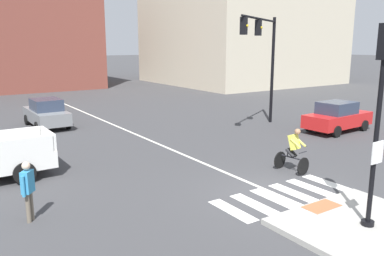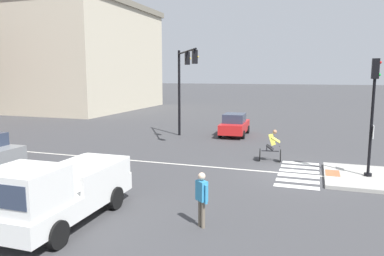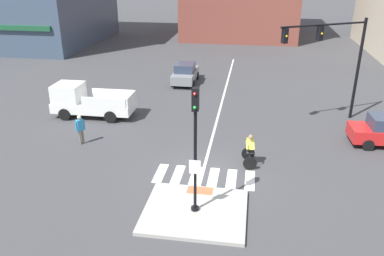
% 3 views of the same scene
% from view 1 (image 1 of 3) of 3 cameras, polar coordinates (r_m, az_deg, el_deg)
% --- Properties ---
extents(ground_plane, '(300.00, 300.00, 0.00)m').
position_cam_1_polar(ground_plane, '(13.04, 12.69, -9.30)').
color(ground_plane, '#3D3D3F').
extents(traffic_island, '(4.03, 3.55, 0.15)m').
position_cam_1_polar(traffic_island, '(11.34, 23.97, -13.03)').
color(traffic_island, '#A3A099').
rests_on(traffic_island, ground).
extents(tactile_pad_front, '(1.10, 0.60, 0.01)m').
position_cam_1_polar(tactile_pad_front, '(12.04, 18.22, -10.68)').
color(tactile_pad_front, '#DB5B38').
rests_on(tactile_pad_front, traffic_island).
extents(signal_pole, '(0.44, 0.38, 5.01)m').
position_cam_1_polar(signal_pole, '(10.47, 25.44, 2.50)').
color(signal_pole, black).
rests_on(signal_pole, traffic_island).
extents(crosswalk_stripe_a, '(0.44, 1.80, 0.01)m').
position_cam_1_polar(crosswalk_stripe_a, '(11.62, 5.86, -11.77)').
color(crosswalk_stripe_a, silver).
rests_on(crosswalk_stripe_a, ground).
extents(crosswalk_stripe_b, '(0.44, 1.80, 0.01)m').
position_cam_1_polar(crosswalk_stripe_b, '(12.13, 8.97, -10.80)').
color(crosswalk_stripe_b, silver).
rests_on(crosswalk_stripe_b, ground).
extents(crosswalk_stripe_c, '(0.44, 1.80, 0.01)m').
position_cam_1_polar(crosswalk_stripe_c, '(12.67, 11.80, -9.89)').
color(crosswalk_stripe_c, silver).
rests_on(crosswalk_stripe_c, ground).
extents(crosswalk_stripe_d, '(0.44, 1.80, 0.01)m').
position_cam_1_polar(crosswalk_stripe_d, '(13.25, 14.37, -9.03)').
color(crosswalk_stripe_d, silver).
rests_on(crosswalk_stripe_d, ground).
extents(crosswalk_stripe_e, '(0.44, 1.80, 0.01)m').
position_cam_1_polar(crosswalk_stripe_e, '(13.85, 16.72, -8.23)').
color(crosswalk_stripe_e, silver).
rests_on(crosswalk_stripe_e, ground).
extents(crosswalk_stripe_f, '(0.44, 1.80, 0.01)m').
position_cam_1_polar(crosswalk_stripe_f, '(14.47, 18.85, -7.49)').
color(crosswalk_stripe_f, silver).
rests_on(crosswalk_stripe_f, ground).
extents(lane_centre_line, '(0.14, 28.00, 0.01)m').
position_cam_1_polar(lane_centre_line, '(20.82, -7.79, -1.05)').
color(lane_centre_line, silver).
rests_on(lane_centre_line, ground).
extents(traffic_light_mast, '(5.08, 3.04, 6.20)m').
position_cam_1_polar(traffic_light_mast, '(22.37, 10.41, 11.06)').
color(traffic_light_mast, black).
rests_on(traffic_light_mast, ground).
extents(building_corner_right, '(19.60, 18.80, 13.20)m').
position_cam_1_polar(building_corner_right, '(50.41, 7.07, 14.17)').
color(building_corner_right, beige).
rests_on(building_corner_right, ground).
extents(building_far_block, '(14.77, 18.34, 12.89)m').
position_cam_1_polar(building_far_block, '(49.74, -24.25, 13.08)').
color(building_far_block, brown).
rests_on(building_far_block, ground).
extents(car_red_cross_right, '(4.18, 2.00, 1.64)m').
position_cam_1_polar(car_red_cross_right, '(22.82, 20.26, 1.53)').
color(car_red_cross_right, red).
rests_on(car_red_cross_right, ground).
extents(car_grey_westbound_distant, '(1.88, 4.12, 1.64)m').
position_cam_1_polar(car_grey_westbound_distant, '(24.05, -20.29, 2.04)').
color(car_grey_westbound_distant, slate).
rests_on(car_grey_westbound_distant, ground).
extents(cyclist, '(0.77, 1.15, 1.68)m').
position_cam_1_polar(cyclist, '(15.04, 14.45, -3.02)').
color(cyclist, black).
rests_on(cyclist, ground).
extents(pedestrian_at_curb_left, '(0.40, 0.45, 1.67)m').
position_cam_1_polar(pedestrian_at_curb_left, '(11.42, -22.63, -7.83)').
color(pedestrian_at_curb_left, '#6B6051').
rests_on(pedestrian_at_curb_left, ground).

